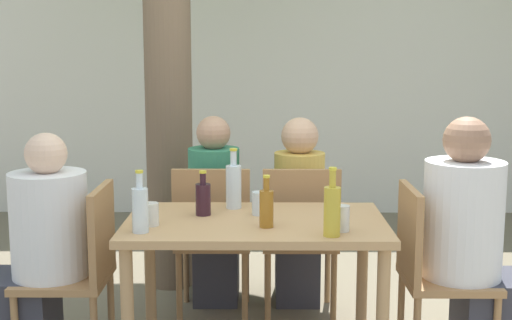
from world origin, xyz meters
name	(u,v)px	position (x,y,z in m)	size (l,w,h in m)	color
cafe_building_wall	(259,67)	(0.00, 3.38, 1.40)	(10.00, 0.08, 2.80)	white
dining_table_front	(256,239)	(0.00, 0.00, 0.66)	(1.28, 0.78, 0.76)	tan
patio_chair_0	(81,265)	(-0.87, 0.00, 0.53)	(0.44, 0.44, 0.92)	#A87A4C
patio_chair_1	(431,266)	(0.87, 0.00, 0.53)	(0.44, 0.44, 0.92)	#A87A4C
patio_chair_2	(213,232)	(-0.26, 0.62, 0.53)	(0.44, 0.44, 0.92)	#A87A4C
patio_chair_3	(300,232)	(0.26, 0.62, 0.53)	(0.44, 0.44, 0.92)	#A87A4C
person_seated_0	(34,263)	(-1.11, 0.00, 0.54)	(0.59, 0.38, 1.19)	#383842
person_seated_1	(477,255)	(1.10, 0.00, 0.58)	(0.59, 0.39, 1.27)	#383842
person_seated_2	(215,222)	(-0.26, 0.87, 0.53)	(0.31, 0.55, 1.20)	#383842
person_seated_3	(298,222)	(0.26, 0.87, 0.53)	(0.30, 0.55, 1.19)	#383842
water_bottle_0	(140,208)	(-0.53, -0.24, 0.87)	(0.08, 0.08, 0.29)	silver
oil_cruet_1	(332,210)	(0.35, -0.30, 0.88)	(0.08, 0.08, 0.31)	gold
water_bottle_2	(234,185)	(-0.12, 0.25, 0.88)	(0.08, 0.08, 0.32)	silver
wine_bottle_3	(203,198)	(-0.27, 0.10, 0.85)	(0.08, 0.08, 0.23)	#331923
amber_bottle_4	(266,207)	(0.05, -0.14, 0.86)	(0.07, 0.07, 0.25)	#9E661E
drinking_glass_0	(259,203)	(0.02, 0.10, 0.82)	(0.07, 0.07, 0.12)	silver
drinking_glass_1	(342,218)	(0.40, -0.21, 0.82)	(0.07, 0.07, 0.12)	silver
drinking_glass_2	(151,214)	(-0.50, -0.12, 0.82)	(0.08, 0.08, 0.11)	silver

